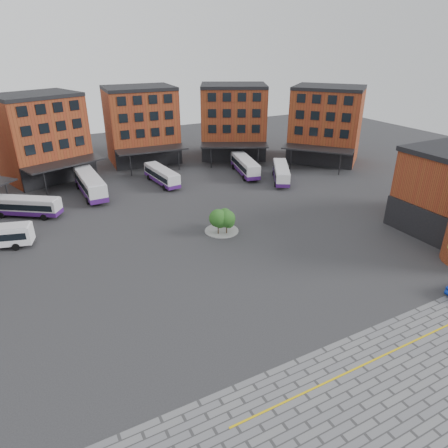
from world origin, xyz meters
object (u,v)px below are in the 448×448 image
bus_b (25,206)px  bus_d (162,175)px  bus_c (90,184)px  bus_f (281,173)px  bus_e (245,166)px  tree_island (223,219)px

bus_b → bus_d: bus_d is taller
bus_c → bus_f: bearing=-16.5°
bus_c → bus_d: (11.90, -0.17, -0.33)m
bus_e → tree_island: bearing=-113.3°
bus_c → bus_f: 32.07m
bus_c → bus_d: 11.90m
bus_b → tree_island: bearing=-94.5°
tree_island → bus_b: (-22.01, 17.76, -0.42)m
bus_b → bus_e: bus_e is taller
bus_d → bus_f: (19.03, -8.32, 0.02)m
tree_island → bus_f: bearing=36.2°
bus_c → tree_island: bearing=-62.2°
tree_island → bus_d: tree_island is taller
bus_b → bus_d: 22.07m
bus_b → bus_f: size_ratio=0.97×
tree_island → bus_d: 22.00m
tree_island → bus_d: bearing=90.9°
tree_island → bus_e: bearing=53.0°
bus_f → bus_e: bearing=151.4°
tree_island → bus_c: 25.32m
bus_c → bus_e: (27.27, -2.22, -0.18)m
bus_f → tree_island: bearing=-112.6°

